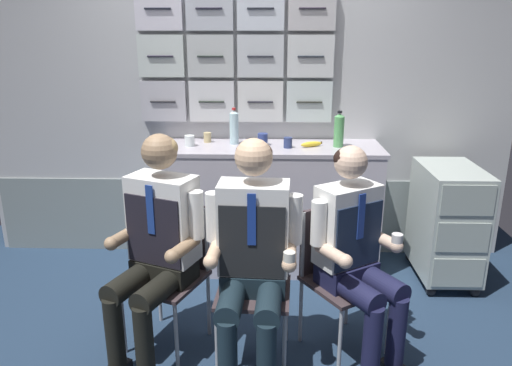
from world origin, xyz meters
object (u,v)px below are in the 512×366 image
at_px(folding_chair_left, 174,259).
at_px(snack_banana, 311,144).
at_px(water_bottle_short, 234,127).
at_px(folding_chair_right, 336,263).
at_px(crew_member_center, 252,250).
at_px(crew_member_left, 156,239).
at_px(crew_member_right, 356,249).
at_px(folding_chair_center, 255,270).
at_px(paper_cup_tan, 288,142).
at_px(service_trolley, 447,220).

height_order(folding_chair_left, snack_banana, snack_banana).
bearing_deg(water_bottle_short, folding_chair_right, -57.97).
bearing_deg(folding_chair_right, crew_member_center, -151.80).
xyz_separation_m(water_bottle_short, snack_banana, (0.58, -0.08, -0.11)).
relative_size(folding_chair_right, water_bottle_short, 3.05).
xyz_separation_m(crew_member_left, snack_banana, (0.93, 1.09, 0.29)).
bearing_deg(snack_banana, crew_member_right, -81.41).
distance_m(folding_chair_center, paper_cup_tan, 1.17).
bearing_deg(snack_banana, service_trolley, -9.38).
xyz_separation_m(paper_cup_tan, snack_banana, (0.18, 0.04, -0.02)).
xyz_separation_m(folding_chair_left, folding_chair_right, (0.95, -0.02, 0.00)).
xyz_separation_m(crew_member_left, folding_chair_right, (1.01, 0.12, -0.19)).
height_order(folding_chair_right, water_bottle_short, water_bottle_short).
bearing_deg(water_bottle_short, crew_member_center, -82.06).
bearing_deg(paper_cup_tan, snack_banana, 12.12).
bearing_deg(folding_chair_center, crew_member_center, -93.32).
height_order(folding_chair_left, water_bottle_short, water_bottle_short).
xyz_separation_m(crew_member_left, crew_member_right, (1.10, -0.01, -0.04)).
distance_m(service_trolley, folding_chair_right, 1.22).
relative_size(crew_member_left, paper_cup_tan, 16.45).
height_order(folding_chair_right, crew_member_right, crew_member_right).
relative_size(folding_chair_right, snack_banana, 4.85).
bearing_deg(crew_member_center, folding_chair_right, 28.20).
height_order(folding_chair_left, paper_cup_tan, paper_cup_tan).
xyz_separation_m(service_trolley, water_bottle_short, (-1.58, 0.25, 0.64)).
relative_size(crew_member_left, crew_member_right, 1.04).
distance_m(water_bottle_short, snack_banana, 0.59).
xyz_separation_m(folding_chair_left, paper_cup_tan, (0.70, 0.91, 0.50)).
distance_m(folding_chair_center, crew_member_center, 0.25).
bearing_deg(crew_member_left, folding_chair_right, 7.02).
distance_m(crew_member_center, snack_banana, 1.32).
bearing_deg(paper_cup_tan, crew_member_right, -72.22).
xyz_separation_m(folding_chair_left, crew_member_center, (0.48, -0.28, 0.20)).
relative_size(folding_chair_center, water_bottle_short, 3.05).
bearing_deg(water_bottle_short, paper_cup_tan, -16.77).
bearing_deg(crew_member_left, crew_member_center, -13.69).
relative_size(folding_chair_left, crew_member_left, 0.65).
bearing_deg(folding_chair_center, water_bottle_short, 99.45).
distance_m(service_trolley, crew_member_left, 2.16).
xyz_separation_m(service_trolley, paper_cup_tan, (-1.17, 0.13, 0.55)).
height_order(crew_member_left, paper_cup_tan, crew_member_left).
relative_size(folding_chair_left, crew_member_center, 0.65).
xyz_separation_m(folding_chair_left, crew_member_left, (-0.06, -0.15, 0.19)).
xyz_separation_m(folding_chair_left, crew_member_right, (1.04, -0.16, 0.16)).
distance_m(folding_chair_right, crew_member_right, 0.23).
relative_size(crew_member_left, folding_chair_center, 1.53).
distance_m(service_trolley, folding_chair_left, 2.03).
height_order(crew_member_left, snack_banana, crew_member_left).
relative_size(service_trolley, paper_cup_tan, 11.12).
xyz_separation_m(crew_member_left, paper_cup_tan, (0.76, 1.06, 0.31)).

